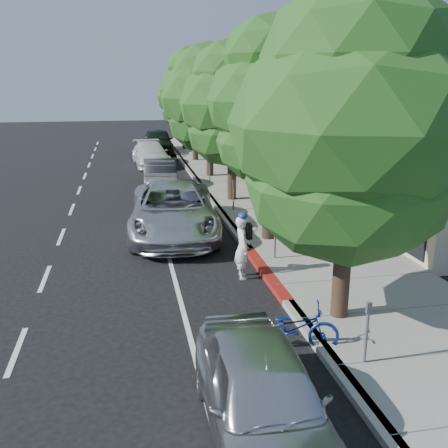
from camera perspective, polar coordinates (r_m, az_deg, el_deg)
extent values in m
plane|color=black|center=(13.54, 5.99, -7.45)|extent=(120.00, 120.00, 0.00)
cube|color=gray|center=(21.41, 5.67, 1.65)|extent=(4.60, 56.00, 0.15)
cube|color=#9E998E|center=(20.88, -0.39, 1.36)|extent=(0.30, 56.00, 0.15)
cube|color=maroon|center=(14.39, 4.84, -5.63)|extent=(0.32, 4.00, 0.15)
cube|color=beige|center=(32.75, 13.28, 12.38)|extent=(10.00, 36.00, 7.00)
cylinder|color=black|center=(11.64, 13.32, -5.05)|extent=(0.40, 0.40, 2.56)
ellipsoid|color=#295319|center=(11.09, 13.98, 4.68)|extent=(4.47, 4.47, 3.58)
ellipsoid|color=#295319|center=(10.92, 14.43, 11.08)|extent=(5.26, 5.26, 4.21)
ellipsoid|color=#295319|center=(10.89, 14.93, 17.97)|extent=(3.94, 3.94, 3.16)
cylinder|color=black|center=(17.00, 5.11, 2.28)|extent=(0.40, 0.40, 2.70)
ellipsoid|color=#295319|center=(16.62, 5.29, 9.39)|extent=(3.59, 3.59, 2.87)
ellipsoid|color=#295319|center=(16.52, 5.41, 13.90)|extent=(4.22, 4.22, 3.38)
ellipsoid|color=#295319|center=(16.53, 5.54, 18.71)|extent=(3.17, 3.17, 2.53)
cylinder|color=black|center=(22.71, 0.90, 5.61)|extent=(0.40, 0.40, 2.51)
ellipsoid|color=#295319|center=(22.43, 0.92, 10.56)|extent=(4.01, 4.01, 3.21)
ellipsoid|color=#295319|center=(22.35, 0.93, 13.67)|extent=(4.71, 4.71, 3.77)
ellipsoid|color=#295319|center=(22.33, 0.95, 16.98)|extent=(3.54, 3.54, 2.83)
cylinder|color=black|center=(28.53, -1.63, 7.79)|extent=(0.40, 0.40, 2.53)
ellipsoid|color=#295319|center=(28.31, -1.66, 11.77)|extent=(4.67, 4.67, 3.74)
ellipsoid|color=#295319|center=(28.24, -1.68, 14.26)|extent=(5.50, 5.50, 4.40)
ellipsoid|color=#295319|center=(28.23, -1.70, 16.89)|extent=(4.12, 4.12, 3.30)
cylinder|color=black|center=(34.39, -3.31, 9.35)|extent=(0.40, 0.40, 2.71)
ellipsoid|color=#295319|center=(34.21, -3.37, 12.90)|extent=(4.04, 4.04, 3.23)
ellipsoid|color=#295319|center=(34.16, -3.41, 15.10)|extent=(4.75, 4.75, 3.80)
ellipsoid|color=#295319|center=(34.17, -3.45, 17.44)|extent=(3.56, 3.56, 2.85)
cylinder|color=black|center=(40.33, -4.51, 10.08)|extent=(0.40, 0.40, 2.37)
ellipsoid|color=#295319|center=(40.18, -4.56, 12.73)|extent=(3.64, 3.64, 2.91)
ellipsoid|color=#295319|center=(40.13, -4.60, 14.37)|extent=(4.28, 4.28, 3.42)
ellipsoid|color=#295319|center=(40.11, -4.64, 16.11)|extent=(3.21, 3.21, 2.57)
imported|color=white|center=(13.96, 2.12, -2.70)|extent=(0.47, 0.68, 1.79)
imported|color=navy|center=(10.60, 7.96, -11.59)|extent=(1.98, 1.11, 0.99)
imported|color=silver|center=(17.98, -5.81, 1.57)|extent=(3.48, 6.72, 1.81)
imported|color=#222427|center=(25.68, -7.34, 5.57)|extent=(1.74, 4.61, 1.50)
imported|color=white|center=(33.20, -8.40, 7.91)|extent=(2.46, 5.33, 1.51)
imported|color=black|center=(38.92, -7.55, 9.38)|extent=(2.24, 5.44, 1.84)
imported|color=silver|center=(8.07, 4.46, -19.01)|extent=(1.91, 4.50, 1.52)
imported|color=black|center=(22.02, 8.44, 4.72)|extent=(1.18, 1.12, 1.92)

